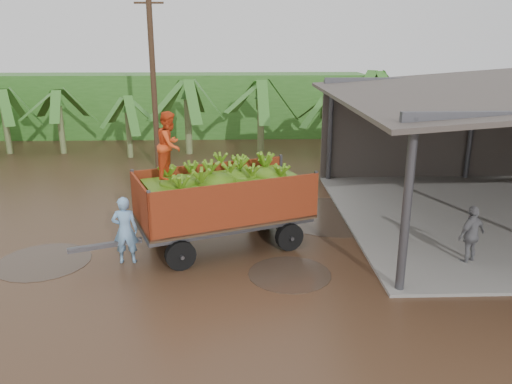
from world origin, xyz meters
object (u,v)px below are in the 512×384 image
Objects in this scene: man_blue at (125,230)px; utility_pole at (153,82)px; man_grey at (471,235)px; banana_trailer at (223,198)px.

utility_pole reaches higher than man_blue.
man_blue is 8.79m from man_grey.
man_blue is 10.20m from utility_pole.
man_grey is at bearing 174.46° from man_blue.
banana_trailer reaches higher than man_grey.
banana_trailer is 0.85× the size of utility_pole.
utility_pole is (-0.68, 9.75, 2.92)m from man_blue.
utility_pole reaches higher than banana_trailer.
man_grey is (6.32, -1.37, -0.62)m from banana_trailer.
man_grey is (8.78, -0.40, -0.10)m from man_blue.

